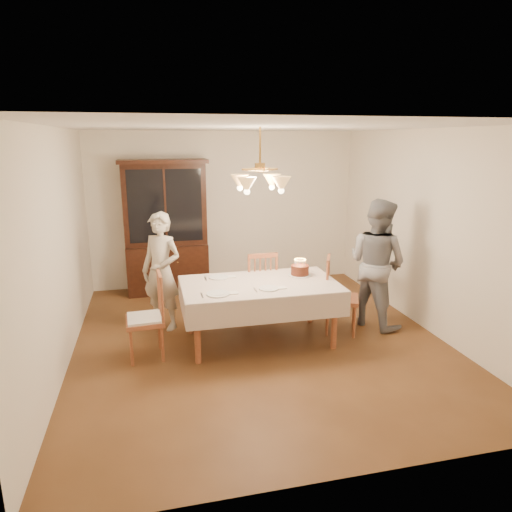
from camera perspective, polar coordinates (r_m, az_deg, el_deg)
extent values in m
plane|color=#522F17|center=(5.86, 0.46, -10.48)|extent=(5.00, 5.00, 0.00)
plane|color=white|center=(5.32, 0.51, 15.86)|extent=(5.00, 5.00, 0.00)
plane|color=white|center=(7.85, -3.87, 5.83)|extent=(4.50, 0.00, 4.50)
plane|color=white|center=(3.17, 11.37, -7.43)|extent=(4.50, 0.00, 4.50)
plane|color=white|center=(5.38, -23.47, 0.70)|extent=(0.00, 5.00, 5.00)
plane|color=white|center=(6.35, 20.63, 2.90)|extent=(0.00, 5.00, 5.00)
cube|color=brown|center=(5.59, 0.47, -3.67)|extent=(1.80, 1.00, 0.04)
cube|color=beige|center=(5.58, 0.47, -3.44)|extent=(1.90, 1.10, 0.01)
cylinder|color=brown|center=(5.21, -7.34, -9.61)|extent=(0.07, 0.07, 0.71)
cylinder|color=brown|center=(5.59, 9.77, -7.98)|extent=(0.07, 0.07, 0.71)
cylinder|color=brown|center=(5.98, -8.20, -6.40)|extent=(0.07, 0.07, 0.71)
cylinder|color=brown|center=(6.32, 6.82, -5.21)|extent=(0.07, 0.07, 0.71)
cube|color=black|center=(7.68, -10.94, -1.47)|extent=(1.30, 0.50, 0.80)
cube|color=black|center=(7.52, -11.33, 6.35)|extent=(1.30, 0.40, 1.30)
cube|color=black|center=(7.32, -11.27, 6.15)|extent=(1.14, 0.01, 1.14)
cube|color=black|center=(7.41, -11.58, 11.52)|extent=(1.38, 0.54, 0.06)
cube|color=brown|center=(6.35, 0.39, -4.09)|extent=(0.45, 0.43, 0.05)
cube|color=brown|center=(6.03, 0.87, 0.05)|extent=(0.40, 0.05, 0.06)
cylinder|color=brown|center=(6.63, 1.51, -5.44)|extent=(0.04, 0.04, 0.43)
cylinder|color=brown|center=(6.55, -1.54, -5.71)|extent=(0.04, 0.04, 0.43)
cylinder|color=brown|center=(6.33, 2.37, -6.44)|extent=(0.04, 0.04, 0.43)
cylinder|color=brown|center=(6.24, -0.81, -6.75)|extent=(0.04, 0.04, 0.43)
cube|color=brown|center=(5.42, -13.72, -7.86)|extent=(0.45, 0.46, 0.05)
cube|color=brown|center=(5.26, -11.99, -2.44)|extent=(0.06, 0.40, 0.06)
cylinder|color=brown|center=(5.67, -15.43, -9.52)|extent=(0.04, 0.04, 0.43)
cylinder|color=brown|center=(5.34, -15.30, -11.05)|extent=(0.04, 0.04, 0.43)
cylinder|color=brown|center=(5.68, -11.96, -9.25)|extent=(0.04, 0.04, 0.43)
cylinder|color=brown|center=(5.35, -11.61, -10.76)|extent=(0.04, 0.04, 0.43)
cube|color=silver|center=(5.40, -13.75, -7.52)|extent=(0.40, 0.42, 0.03)
cube|color=brown|center=(6.05, 10.66, -5.30)|extent=(0.56, 0.57, 0.05)
cube|color=brown|center=(5.90, 9.04, -0.45)|extent=(0.20, 0.38, 0.06)
cylinder|color=brown|center=(5.97, 12.18, -8.08)|extent=(0.04, 0.04, 0.43)
cylinder|color=brown|center=(6.31, 12.13, -6.84)|extent=(0.04, 0.04, 0.43)
cylinder|color=brown|center=(5.97, 8.89, -7.93)|extent=(0.04, 0.04, 0.43)
cylinder|color=brown|center=(6.30, 9.02, -6.70)|extent=(0.04, 0.04, 0.43)
imported|color=beige|center=(6.10, -11.73, -1.91)|extent=(0.68, 0.64, 1.56)
imported|color=slate|center=(6.28, 14.84, -0.89)|extent=(0.96, 1.04, 1.72)
cylinder|color=white|center=(5.91, 5.49, -2.39)|extent=(0.30, 0.30, 0.01)
cylinder|color=#3C170D|center=(5.89, 5.51, -1.74)|extent=(0.23, 0.23, 0.12)
cylinder|color=#598CD8|center=(5.88, 6.16, -0.78)|extent=(0.01, 0.01, 0.07)
sphere|color=#FFB23F|center=(5.87, 6.17, -0.41)|extent=(0.01, 0.01, 0.01)
cylinder|color=pink|center=(5.90, 6.05, -0.73)|extent=(0.01, 0.01, 0.07)
sphere|color=#FFB23F|center=(5.89, 6.06, -0.35)|extent=(0.01, 0.01, 0.01)
cylinder|color=#EACC66|center=(5.92, 5.88, -0.68)|extent=(0.01, 0.01, 0.07)
sphere|color=#FFB23F|center=(5.91, 5.89, -0.31)|extent=(0.01, 0.01, 0.01)
cylinder|color=#598CD8|center=(5.93, 5.66, -0.66)|extent=(0.01, 0.01, 0.07)
sphere|color=#FFB23F|center=(5.92, 5.67, -0.28)|extent=(0.01, 0.01, 0.01)
cylinder|color=pink|center=(5.93, 5.43, -0.65)|extent=(0.01, 0.01, 0.07)
sphere|color=#FFB23F|center=(5.92, 5.44, -0.28)|extent=(0.01, 0.01, 0.01)
cylinder|color=#EACC66|center=(5.92, 5.21, -0.67)|extent=(0.01, 0.01, 0.07)
sphere|color=#FFB23F|center=(5.91, 5.22, -0.29)|extent=(0.01, 0.01, 0.01)
cylinder|color=#598CD8|center=(5.91, 5.03, -0.70)|extent=(0.01, 0.01, 0.07)
sphere|color=#FFB23F|center=(5.90, 5.04, -0.32)|extent=(0.01, 0.01, 0.01)
cylinder|color=pink|center=(5.89, 4.91, -0.75)|extent=(0.01, 0.01, 0.07)
sphere|color=#FFB23F|center=(5.88, 4.92, -0.37)|extent=(0.01, 0.01, 0.01)
cylinder|color=#EACC66|center=(5.86, 4.86, -0.81)|extent=(0.01, 0.01, 0.07)
sphere|color=#FFB23F|center=(5.85, 4.87, -0.43)|extent=(0.01, 0.01, 0.01)
cylinder|color=#598CD8|center=(5.84, 4.89, -0.87)|extent=(0.01, 0.01, 0.07)
sphere|color=#FFB23F|center=(5.83, 4.90, -0.49)|extent=(0.01, 0.01, 0.01)
cylinder|color=pink|center=(5.82, 5.00, -0.92)|extent=(0.01, 0.01, 0.07)
sphere|color=#FFB23F|center=(5.81, 5.01, -0.54)|extent=(0.01, 0.01, 0.01)
cylinder|color=#EACC66|center=(5.81, 5.18, -0.97)|extent=(0.01, 0.01, 0.07)
sphere|color=#FFB23F|center=(5.80, 5.19, -0.59)|extent=(0.01, 0.01, 0.01)
cylinder|color=#598CD8|center=(5.80, 5.40, -1.00)|extent=(0.01, 0.01, 0.07)
sphere|color=#FFB23F|center=(5.79, 5.41, -0.61)|extent=(0.01, 0.01, 0.01)
cylinder|color=pink|center=(5.80, 5.63, -1.00)|extent=(0.01, 0.01, 0.07)
sphere|color=#FFB23F|center=(5.79, 5.64, -0.62)|extent=(0.01, 0.01, 0.01)
cylinder|color=#EACC66|center=(5.80, 5.85, -0.99)|extent=(0.01, 0.01, 0.07)
sphere|color=#FFB23F|center=(5.79, 5.86, -0.61)|extent=(0.01, 0.01, 0.01)
cylinder|color=#598CD8|center=(5.82, 6.04, -0.95)|extent=(0.01, 0.01, 0.07)
sphere|color=#FFB23F|center=(5.81, 6.05, -0.57)|extent=(0.01, 0.01, 0.01)
cylinder|color=pink|center=(5.84, 6.16, -0.90)|extent=(0.01, 0.01, 0.07)
sphere|color=#FFB23F|center=(5.83, 6.17, -0.52)|extent=(0.01, 0.01, 0.01)
cylinder|color=#EACC66|center=(5.86, 6.20, -0.84)|extent=(0.01, 0.01, 0.07)
sphere|color=#FFB23F|center=(5.85, 6.21, -0.47)|extent=(0.01, 0.01, 0.01)
cylinder|color=white|center=(5.19, -4.77, -4.74)|extent=(0.27, 0.27, 0.02)
cube|color=silver|center=(5.17, -6.74, -4.91)|extent=(0.01, 0.16, 0.01)
cube|color=silver|center=(5.22, -2.83, -4.62)|extent=(0.10, 0.10, 0.01)
cylinder|color=white|center=(5.36, 1.61, -4.08)|extent=(0.23, 0.23, 0.02)
cube|color=silver|center=(5.32, -0.07, -4.25)|extent=(0.01, 0.16, 0.01)
cube|color=silver|center=(5.40, 3.26, -3.97)|extent=(0.10, 0.10, 0.01)
cylinder|color=white|center=(5.80, -4.69, -2.67)|extent=(0.24, 0.24, 0.02)
cube|color=silver|center=(5.78, -6.33, -2.81)|extent=(0.01, 0.16, 0.01)
cube|color=silver|center=(5.83, -3.07, -2.58)|extent=(0.10, 0.10, 0.01)
cylinder|color=#BF8C3F|center=(5.32, 0.51, 13.70)|extent=(0.02, 0.02, 0.40)
cylinder|color=#BF8C3F|center=(5.33, 0.50, 11.01)|extent=(0.12, 0.12, 0.10)
cone|color=#D8994C|center=(5.58, 2.01, 9.30)|extent=(0.22, 0.22, 0.18)
sphere|color=#FFD899|center=(5.59, 2.00, 8.59)|extent=(0.07, 0.07, 0.07)
cone|color=#D8994C|center=(5.49, -2.03, 9.22)|extent=(0.22, 0.22, 0.18)
sphere|color=#FFD899|center=(5.50, -2.03, 8.49)|extent=(0.07, 0.07, 0.07)
cone|color=#D8994C|center=(5.10, -1.15, 8.84)|extent=(0.22, 0.22, 0.18)
sphere|color=#FFD899|center=(5.11, -1.15, 8.06)|extent=(0.07, 0.07, 0.07)
cone|color=#D8994C|center=(5.20, 3.17, 8.92)|extent=(0.22, 0.22, 0.18)
sphere|color=#FFD899|center=(5.21, 3.16, 8.16)|extent=(0.07, 0.07, 0.07)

